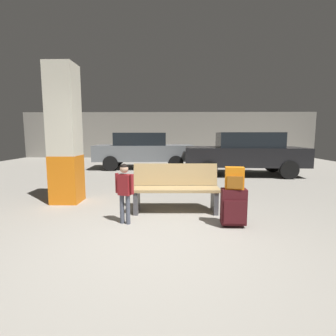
{
  "coord_description": "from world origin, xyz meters",
  "views": [
    {
      "loc": [
        0.29,
        -3.19,
        1.44
      ],
      "look_at": [
        0.2,
        1.3,
        0.85
      ],
      "focal_mm": 27.44,
      "sensor_mm": 36.0,
      "label": 1
    }
  ],
  "objects_px": {
    "structural_pillar": "(65,135)",
    "child": "(124,187)",
    "parked_car_far": "(143,149)",
    "parked_car_near": "(244,152)",
    "backpack_bright": "(234,178)",
    "suitcase": "(234,207)",
    "bench": "(176,188)"
  },
  "relations": [
    {
      "from": "structural_pillar",
      "to": "child",
      "type": "xyz_separation_m",
      "value": [
        1.48,
        -1.33,
        -0.82
      ]
    },
    {
      "from": "parked_car_far",
      "to": "parked_car_near",
      "type": "relative_size",
      "value": 1.0
    },
    {
      "from": "parked_car_far",
      "to": "structural_pillar",
      "type": "bearing_deg",
      "value": -99.96
    },
    {
      "from": "structural_pillar",
      "to": "parked_car_far",
      "type": "distance_m",
      "value": 5.74
    },
    {
      "from": "child",
      "to": "backpack_bright",
      "type": "bearing_deg",
      "value": -3.69
    },
    {
      "from": "suitcase",
      "to": "parked_car_near",
      "type": "relative_size",
      "value": 0.14
    },
    {
      "from": "child",
      "to": "parked_car_near",
      "type": "xyz_separation_m",
      "value": [
        3.32,
        5.17,
        0.2
      ]
    },
    {
      "from": "bench",
      "to": "suitcase",
      "type": "bearing_deg",
      "value": -41.86
    },
    {
      "from": "bench",
      "to": "child",
      "type": "height_order",
      "value": "child"
    },
    {
      "from": "parked_car_far",
      "to": "backpack_bright",
      "type": "bearing_deg",
      "value": -72.62
    },
    {
      "from": "child",
      "to": "structural_pillar",
      "type": "bearing_deg",
      "value": 138.09
    },
    {
      "from": "backpack_bright",
      "to": "parked_car_far",
      "type": "relative_size",
      "value": 0.08
    },
    {
      "from": "suitcase",
      "to": "parked_car_near",
      "type": "xyz_separation_m",
      "value": [
        1.6,
        5.28,
        0.48
      ]
    },
    {
      "from": "parked_car_far",
      "to": "suitcase",
      "type": "bearing_deg",
      "value": -72.61
    },
    {
      "from": "parked_car_far",
      "to": "parked_car_near",
      "type": "distance_m",
      "value": 4.21
    },
    {
      "from": "suitcase",
      "to": "bench",
      "type": "bearing_deg",
      "value": 138.14
    },
    {
      "from": "child",
      "to": "parked_car_far",
      "type": "xyz_separation_m",
      "value": [
        -0.49,
        6.95,
        0.2
      ]
    },
    {
      "from": "backpack_bright",
      "to": "parked_car_near",
      "type": "distance_m",
      "value": 5.52
    },
    {
      "from": "structural_pillar",
      "to": "backpack_bright",
      "type": "relative_size",
      "value": 8.41
    },
    {
      "from": "structural_pillar",
      "to": "child",
      "type": "bearing_deg",
      "value": -41.91
    },
    {
      "from": "backpack_bright",
      "to": "child",
      "type": "xyz_separation_m",
      "value": [
        -1.72,
        0.11,
        -0.17
      ]
    },
    {
      "from": "suitcase",
      "to": "parked_car_near",
      "type": "distance_m",
      "value": 5.54
    },
    {
      "from": "structural_pillar",
      "to": "bench",
      "type": "relative_size",
      "value": 1.78
    },
    {
      "from": "suitcase",
      "to": "parked_car_near",
      "type": "height_order",
      "value": "parked_car_near"
    },
    {
      "from": "child",
      "to": "parked_car_far",
      "type": "distance_m",
      "value": 6.97
    },
    {
      "from": "structural_pillar",
      "to": "suitcase",
      "type": "relative_size",
      "value": 4.73
    },
    {
      "from": "child",
      "to": "parked_car_far",
      "type": "bearing_deg",
      "value": 94.05
    },
    {
      "from": "structural_pillar",
      "to": "parked_car_far",
      "type": "xyz_separation_m",
      "value": [
        0.99,
        5.62,
        -0.61
      ]
    },
    {
      "from": "child",
      "to": "parked_car_near",
      "type": "distance_m",
      "value": 6.14
    },
    {
      "from": "structural_pillar",
      "to": "bench",
      "type": "distance_m",
      "value": 2.58
    },
    {
      "from": "parked_car_far",
      "to": "parked_car_near",
      "type": "xyz_separation_m",
      "value": [
        3.81,
        -1.78,
        0.0
      ]
    },
    {
      "from": "parked_car_far",
      "to": "parked_car_near",
      "type": "height_order",
      "value": "same"
    }
  ]
}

